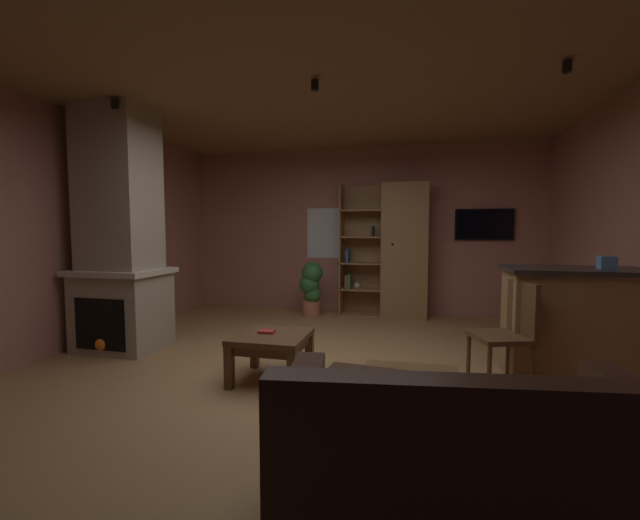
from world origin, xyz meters
name	(u,v)px	position (x,y,z in m)	size (l,w,h in m)	color
floor	(310,378)	(0.00, 0.00, -0.01)	(5.70, 6.20, 0.02)	#A37A4C
wall_back	(358,230)	(0.00, 3.13, 1.34)	(5.82, 0.06, 2.69)	#AD7060
wall_left	(47,230)	(-2.88, 0.00, 1.34)	(0.06, 6.20, 2.69)	#AD7060
ceiling	(309,74)	(0.00, 0.00, 2.70)	(5.70, 6.20, 0.02)	#8E6B47
window_pane_back	(325,233)	(-0.55, 3.09, 1.30)	(0.62, 0.01, 0.83)	white
stone_fireplace	(120,242)	(-2.30, 0.38, 1.21)	(0.95, 0.78, 2.69)	tan
bookshelf_cabinet	(399,251)	(0.67, 2.85, 1.02)	(1.34, 0.41, 2.06)	#997047
kitchen_bar_counter	(589,326)	(2.40, 0.42, 0.51)	(1.37, 0.64, 1.02)	#997047
tissue_box	(607,263)	(2.49, 0.37, 1.07)	(0.12, 0.12, 0.11)	#598CBF
leather_couch	(467,476)	(1.15, -1.74, 0.31)	(1.72, 1.07, 0.84)	#382116
coffee_table	(271,343)	(-0.32, -0.14, 0.34)	(0.64, 0.63, 0.42)	brown
table_book_0	(266,332)	(-0.37, -0.12, 0.43)	(0.14, 0.11, 0.02)	#B22D2D
dining_chair	(509,329)	(1.69, 0.09, 0.53)	(0.53, 0.53, 0.92)	brown
potted_floor_plant	(311,286)	(-0.65, 2.55, 0.47)	(0.37, 0.34, 0.86)	#B77051
wall_mounted_tv	(484,224)	(1.93, 3.07, 1.43)	(0.84, 0.06, 0.47)	black
track_light_spot_0	(115,103)	(-2.04, 0.07, 2.62)	(0.07, 0.07, 0.09)	black
track_light_spot_1	(315,85)	(0.04, 0.06, 2.62)	(0.07, 0.07, 0.09)	black
track_light_spot_2	(567,66)	(2.05, 0.12, 2.62)	(0.07, 0.07, 0.09)	black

